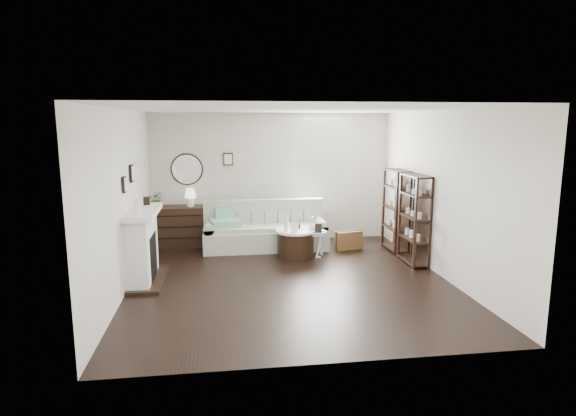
{
  "coord_description": "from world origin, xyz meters",
  "views": [
    {
      "loc": [
        -1.06,
        -7.34,
        2.51
      ],
      "look_at": [
        0.08,
        0.8,
        1.04
      ],
      "focal_mm": 30.0,
      "sensor_mm": 36.0,
      "label": 1
    }
  ],
  "objects": [
    {
      "name": "fireplace",
      "position": [
        -2.32,
        0.3,
        0.54
      ],
      "size": [
        0.5,
        1.4,
        1.84
      ],
      "color": "white",
      "rests_on": "ground"
    },
    {
      "name": "drum_table",
      "position": [
        0.3,
        1.35,
        0.26
      ],
      "size": [
        0.75,
        0.75,
        0.52
      ],
      "rotation": [
        0.0,
        0.0,
        -0.19
      ],
      "color": "black",
      "rests_on": "ground"
    },
    {
      "name": "eiffel_ped",
      "position": [
        0.77,
        1.33,
        0.58
      ],
      "size": [
        0.11,
        0.11,
        0.18
      ],
      "primitive_type": null,
      "rotation": [
        0.0,
        0.0,
        -0.04
      ],
      "color": "black",
      "rests_on": "pedestal_table"
    },
    {
      "name": "pedestal_table",
      "position": [
        0.69,
        1.3,
        0.45
      ],
      "size": [
        0.41,
        0.41,
        0.49
      ],
      "rotation": [
        0.0,
        0.0,
        0.21
      ],
      "color": "silver",
      "rests_on": "ground"
    },
    {
      "name": "eiffel_drum",
      "position": [
        0.38,
        1.4,
        0.6
      ],
      "size": [
        0.13,
        0.13,
        0.17
      ],
      "primitive_type": null,
      "rotation": [
        0.0,
        0.0,
        -0.33
      ],
      "color": "black",
      "rests_on": "drum_table"
    },
    {
      "name": "card_frame_ped",
      "position": [
        0.71,
        1.19,
        0.57
      ],
      "size": [
        0.13,
        0.07,
        0.17
      ],
      "primitive_type": "cube",
      "rotation": [
        -0.21,
        0.0,
        -0.15
      ],
      "color": "black",
      "rests_on": "pedestal_table"
    },
    {
      "name": "dresser",
      "position": [
        -2.04,
        2.47,
        0.41
      ],
      "size": [
        1.23,
        0.53,
        0.82
      ],
      "color": "black",
      "rests_on": "ground"
    },
    {
      "name": "flask_ped",
      "position": [
        0.62,
        1.32,
        0.63
      ],
      "size": [
        0.15,
        0.15,
        0.28
      ],
      "primitive_type": null,
      "color": "silver",
      "rests_on": "pedestal_table"
    },
    {
      "name": "sofa",
      "position": [
        -0.21,
        2.08,
        0.31
      ],
      "size": [
        2.44,
        0.85,
        0.95
      ],
      "color": "#B5BFAA",
      "rests_on": "ground"
    },
    {
      "name": "potted_plant",
      "position": [
        -2.35,
        2.42,
        0.98
      ],
      "size": [
        0.3,
        0.26,
        0.33
      ],
      "primitive_type": "imported",
      "rotation": [
        0.0,
        0.0,
        -0.03
      ],
      "color": "#285F1B",
      "rests_on": "dresser"
    },
    {
      "name": "table_lamp",
      "position": [
        -1.68,
        2.47,
        1.0
      ],
      "size": [
        0.3,
        0.3,
        0.37
      ],
      "primitive_type": null,
      "rotation": [
        0.0,
        0.0,
        -0.4
      ],
      "color": "beige",
      "rests_on": "dresser"
    },
    {
      "name": "bottle_drum",
      "position": [
        0.11,
        1.26,
        0.68
      ],
      "size": [
        0.07,
        0.07,
        0.32
      ],
      "primitive_type": "cylinder",
      "color": "silver",
      "rests_on": "drum_table"
    },
    {
      "name": "suitcase",
      "position": [
        1.44,
        1.75,
        0.18
      ],
      "size": [
        0.57,
        0.3,
        0.36
      ],
      "primitive_type": "cube",
      "rotation": [
        0.0,
        0.0,
        0.23
      ],
      "color": "brown",
      "rests_on": "ground"
    },
    {
      "name": "room",
      "position": [
        0.73,
        2.7,
        1.6
      ],
      "size": [
        5.5,
        5.5,
        5.5
      ],
      "color": "black",
      "rests_on": "ground"
    },
    {
      "name": "quilt",
      "position": [
        -1.01,
        1.95,
        0.56
      ],
      "size": [
        0.65,
        0.58,
        0.14
      ],
      "primitive_type": "cube",
      "rotation": [
        0.0,
        0.0,
        0.26
      ],
      "color": "#2A9B67",
      "rests_on": "sofa"
    },
    {
      "name": "card_frame_drum",
      "position": [
        0.25,
        1.16,
        0.61
      ],
      "size": [
        0.14,
        0.06,
        0.18
      ],
      "primitive_type": "cube",
      "rotation": [
        -0.21,
        0.0,
        0.04
      ],
      "color": "white",
      "rests_on": "drum_table"
    },
    {
      "name": "shelf_unit_far",
      "position": [
        2.33,
        1.55,
        0.8
      ],
      "size": [
        0.3,
        0.8,
        1.6
      ],
      "color": "black",
      "rests_on": "ground"
    },
    {
      "name": "shelf_unit_near",
      "position": [
        2.33,
        0.65,
        0.8
      ],
      "size": [
        0.3,
        0.8,
        1.6
      ],
      "color": "black",
      "rests_on": "ground"
    }
  ]
}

